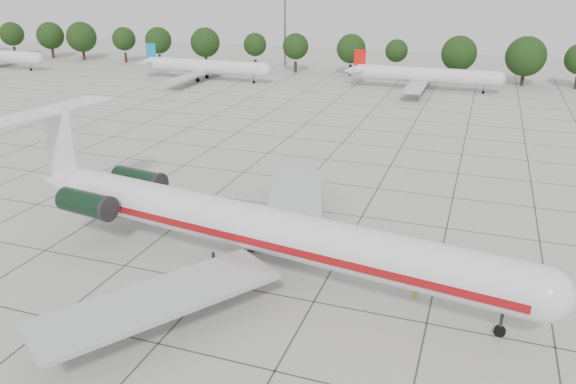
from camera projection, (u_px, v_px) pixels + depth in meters
name	position (u px, v px, depth m)	size (l,w,h in m)	color
ground	(254.00, 239.00, 49.96)	(260.00, 260.00, 0.00)	#ADADA5
apron_joints	(305.00, 183.00, 63.12)	(170.00, 170.00, 0.02)	#383838
main_airliner	(240.00, 223.00, 43.94)	(45.94, 35.90, 10.82)	silver
ground_crew	(415.00, 288.00, 40.72)	(0.57, 0.37, 1.57)	yellow
bg_airliner_b	(205.00, 67.00, 121.54)	(28.24, 27.20, 7.40)	silver
bg_airliner_c	(425.00, 75.00, 111.56)	(28.24, 27.20, 7.40)	silver
tree_line	(351.00, 49.00, 125.96)	(249.86, 8.44, 10.22)	#332114
floodlight_mast	(285.00, 7.00, 134.72)	(1.60, 1.60, 25.45)	slate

